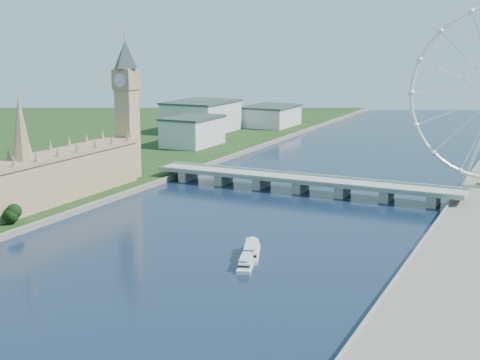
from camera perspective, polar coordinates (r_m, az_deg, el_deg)
The scene contains 6 objects.
parliament_range at distance 419.92m, azimuth -17.93°, elevation -0.37°, with size 24.00×200.00×70.00m.
big_ben at distance 496.01m, azimuth -9.66°, elevation 7.47°, with size 20.02×20.02×110.00m.
westminster_bridge at distance 464.38m, azimuth 5.23°, elevation -0.19°, with size 220.00×22.00×9.50m.
city_skyline at distance 701.51m, azimuth 15.78°, elevation 4.38°, with size 505.00×280.00×32.00m.
tour_boat_near at distance 313.62m, azimuth 0.54°, elevation -7.39°, with size 6.65×26.23×5.76m, color silver, non-canonical shape.
tour_boat_far at distance 327.92m, azimuth 0.95°, elevation -6.52°, with size 7.93×30.98×6.86m, color beige, non-canonical shape.
Camera 1 is at (157.45, -125.92, 103.82)m, focal length 50.00 mm.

